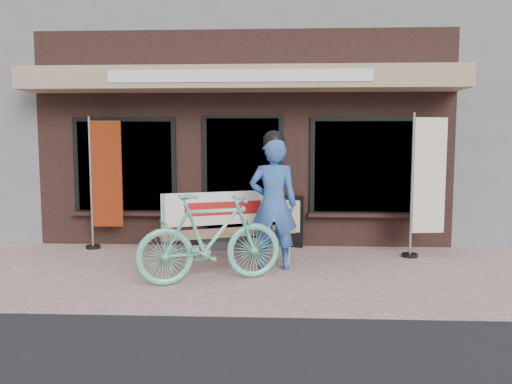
{
  "coord_description": "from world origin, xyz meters",
  "views": [
    {
      "loc": [
        0.61,
        -6.36,
        1.77
      ],
      "look_at": [
        0.28,
        0.7,
        1.05
      ],
      "focal_mm": 35.0,
      "sensor_mm": 36.0,
      "label": 1
    }
  ],
  "objects_px": {
    "person": "(273,201)",
    "nobori_cream": "(426,183)",
    "bench": "(226,222)",
    "nobori_red": "(104,181)",
    "bicycle": "(211,238)",
    "menu_stand": "(290,221)"
  },
  "relations": [
    {
      "from": "bench",
      "to": "menu_stand",
      "type": "xyz_separation_m",
      "value": [
        0.95,
        1.22,
        -0.16
      ]
    },
    {
      "from": "person",
      "to": "menu_stand",
      "type": "height_order",
      "value": "person"
    },
    {
      "from": "person",
      "to": "nobori_red",
      "type": "relative_size",
      "value": 0.88
    },
    {
      "from": "bench",
      "to": "nobori_cream",
      "type": "relative_size",
      "value": 0.89
    },
    {
      "from": "bicycle",
      "to": "nobori_red",
      "type": "xyz_separation_m",
      "value": [
        -2.01,
        1.89,
        0.56
      ]
    },
    {
      "from": "bicycle",
      "to": "person",
      "type": "bearing_deg",
      "value": -69.32
    },
    {
      "from": "bench",
      "to": "nobori_red",
      "type": "bearing_deg",
      "value": 133.82
    },
    {
      "from": "person",
      "to": "menu_stand",
      "type": "xyz_separation_m",
      "value": [
        0.26,
        1.46,
        -0.5
      ]
    },
    {
      "from": "menu_stand",
      "to": "bench",
      "type": "bearing_deg",
      "value": -109.07
    },
    {
      "from": "bicycle",
      "to": "menu_stand",
      "type": "bearing_deg",
      "value": -47.1
    },
    {
      "from": "person",
      "to": "nobori_red",
      "type": "bearing_deg",
      "value": 155.56
    },
    {
      "from": "person",
      "to": "bicycle",
      "type": "distance_m",
      "value": 1.12
    },
    {
      "from": "bench",
      "to": "person",
      "type": "height_order",
      "value": "person"
    },
    {
      "from": "bench",
      "to": "menu_stand",
      "type": "relative_size",
      "value": 2.25
    },
    {
      "from": "bench",
      "to": "nobori_cream",
      "type": "distance_m",
      "value": 3.1
    },
    {
      "from": "person",
      "to": "bicycle",
      "type": "xyz_separation_m",
      "value": [
        -0.78,
        -0.7,
        -0.38
      ]
    },
    {
      "from": "nobori_red",
      "to": "nobori_cream",
      "type": "xyz_separation_m",
      "value": [
        5.1,
        -0.36,
        0.01
      ]
    },
    {
      "from": "bench",
      "to": "nobori_cream",
      "type": "bearing_deg",
      "value": -10.8
    },
    {
      "from": "person",
      "to": "nobori_cream",
      "type": "bearing_deg",
      "value": 18.47
    },
    {
      "from": "bench",
      "to": "nobori_red",
      "type": "xyz_separation_m",
      "value": [
        -2.1,
        0.95,
        0.51
      ]
    },
    {
      "from": "bicycle",
      "to": "nobori_cream",
      "type": "xyz_separation_m",
      "value": [
        3.09,
        1.53,
        0.57
      ]
    },
    {
      "from": "nobori_red",
      "to": "menu_stand",
      "type": "xyz_separation_m",
      "value": [
        3.05,
        0.27,
        -0.67
      ]
    }
  ]
}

